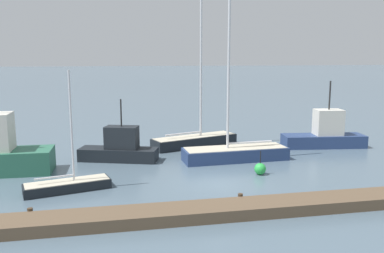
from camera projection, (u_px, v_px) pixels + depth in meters
name	position (u px, v px, depth m)	size (l,w,h in m)	color
ground_plane	(219.00, 183.00, 23.76)	(600.00, 600.00, 0.00)	slate
dock_pier	(247.00, 208.00, 19.03)	(24.35, 1.97, 0.66)	brown
sailboat_0	(235.00, 152.00, 28.87)	(7.53, 2.48, 12.29)	navy
sailboat_1	(68.00, 185.00, 22.32)	(4.77, 2.42, 6.59)	black
sailboat_2	(195.00, 139.00, 33.36)	(7.42, 4.09, 13.09)	black
fishing_boat_1	(120.00, 148.00, 28.70)	(5.72, 3.25, 4.39)	black
fishing_boat_2	(325.00, 135.00, 33.07)	(6.77, 2.77, 5.37)	navy
channel_buoy_0	(260.00, 169.00, 25.39)	(0.73, 0.73, 1.53)	green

